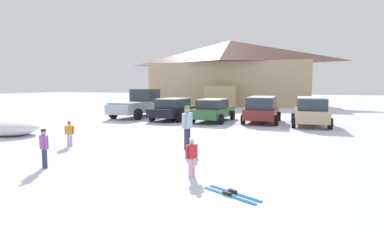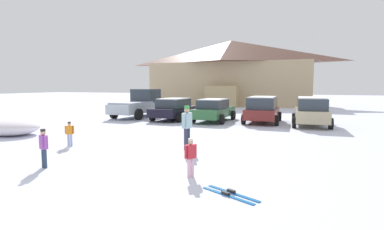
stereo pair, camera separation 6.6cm
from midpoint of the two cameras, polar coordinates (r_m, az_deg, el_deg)
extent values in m
plane|color=silver|center=(6.84, -22.51, -15.67)|extent=(160.00, 160.00, 0.00)
cube|color=tan|center=(38.80, 7.45, 5.85)|extent=(19.47, 8.17, 5.21)
pyramid|color=brown|center=(39.02, 7.52, 11.79)|extent=(20.09, 8.78, 2.88)
cube|color=tan|center=(34.21, 5.77, 3.55)|extent=(3.65, 1.90, 2.40)
cube|color=black|center=(21.52, -3.16, 0.76)|extent=(2.01, 4.77, 0.57)
cube|color=#2D3842|center=(21.26, -3.44, 2.26)|extent=(1.73, 2.49, 0.58)
cube|color=white|center=(21.24, -3.45, 3.13)|extent=(1.61, 2.37, 0.06)
cylinder|color=black|center=(23.29, -3.87, 0.42)|extent=(0.24, 0.65, 0.64)
cylinder|color=black|center=(22.47, 0.79, 0.24)|extent=(0.24, 0.65, 0.64)
cylinder|color=black|center=(20.72, -7.44, -0.27)|extent=(0.24, 0.65, 0.64)
cylinder|color=black|center=(19.79, -2.32, -0.50)|extent=(0.24, 0.65, 0.64)
cube|color=#2F6638|center=(20.44, 4.32, 0.53)|extent=(1.93, 4.58, 0.60)
cube|color=#2D3842|center=(20.18, 4.13, 2.11)|extent=(1.65, 2.40, 0.56)
cube|color=white|center=(20.16, 4.14, 2.98)|extent=(1.54, 2.28, 0.06)
cylinder|color=black|center=(22.10, 3.08, 0.14)|extent=(0.24, 0.65, 0.64)
cylinder|color=black|center=(21.53, 7.94, -0.05)|extent=(0.24, 0.65, 0.64)
cylinder|color=black|center=(19.49, 0.31, -0.59)|extent=(0.24, 0.65, 0.64)
cylinder|color=black|center=(18.85, 5.77, -0.83)|extent=(0.24, 0.65, 0.64)
cube|color=maroon|center=(20.23, 13.37, 0.39)|extent=(1.96, 4.19, 0.63)
cube|color=#2D3842|center=(20.10, 13.38, 2.26)|extent=(1.71, 3.18, 0.71)
cube|color=white|center=(20.09, 13.41, 3.36)|extent=(1.60, 3.02, 0.06)
cylinder|color=black|center=(21.67, 11.08, -0.07)|extent=(0.23, 0.64, 0.64)
cylinder|color=black|center=(21.45, 16.43, -0.25)|extent=(0.23, 0.64, 0.64)
cylinder|color=black|center=(19.14, 9.89, -0.79)|extent=(0.23, 0.64, 0.64)
cylinder|color=black|center=(18.90, 15.94, -1.01)|extent=(0.23, 0.64, 0.64)
cube|color=tan|center=(19.50, 21.81, 0.04)|extent=(2.00, 4.18, 0.70)
cube|color=#2D3842|center=(19.37, 21.90, 2.01)|extent=(1.73, 3.19, 0.66)
cube|color=white|center=(19.35, 21.94, 3.08)|extent=(1.62, 3.03, 0.06)
cylinder|color=black|center=(20.76, 18.88, -0.51)|extent=(0.25, 0.65, 0.64)
cylinder|color=black|center=(20.88, 24.20, -0.67)|extent=(0.25, 0.65, 0.64)
cylinder|color=black|center=(18.23, 18.98, -1.33)|extent=(0.25, 0.65, 0.64)
cylinder|color=black|center=(18.37, 25.03, -1.51)|extent=(0.25, 0.65, 0.64)
cube|color=#AFBBC3|center=(23.43, -10.07, 1.43)|extent=(2.17, 5.48, 0.70)
cube|color=#2D3842|center=(24.30, -8.71, 3.66)|extent=(1.87, 1.80, 1.05)
cube|color=#A8B3CB|center=(22.62, -11.40, 2.30)|extent=(2.08, 3.05, 0.12)
cylinder|color=black|center=(25.40, -10.08, 0.96)|extent=(0.29, 0.81, 0.80)
cylinder|color=black|center=(24.29, -5.84, 0.81)|extent=(0.29, 0.81, 0.80)
cylinder|color=black|center=(22.76, -14.56, 0.33)|extent=(0.29, 0.81, 0.80)
cylinder|color=black|center=(21.52, -10.03, 0.13)|extent=(0.29, 0.81, 0.80)
cylinder|color=#32344A|center=(11.42, -1.02, -4.58)|extent=(0.15, 0.15, 0.82)
cylinder|color=#32344A|center=(11.58, -0.58, -4.44)|extent=(0.15, 0.15, 0.82)
cube|color=#A1C6D1|center=(11.39, -0.80, -1.05)|extent=(0.29, 0.43, 0.58)
cylinder|color=#A1C6D1|center=(11.17, -1.43, -1.11)|extent=(0.11, 0.11, 0.55)
cylinder|color=#A1C6D1|center=(11.62, -0.19, -0.84)|extent=(0.11, 0.11, 0.55)
sphere|color=tan|center=(11.36, -0.80, 0.93)|extent=(0.21, 0.21, 0.21)
cylinder|color=green|center=(11.35, -0.80, 1.50)|extent=(0.20, 0.20, 0.10)
cylinder|color=#293851|center=(10.03, -26.26, -7.33)|extent=(0.10, 0.10, 0.57)
cylinder|color=#293851|center=(9.91, -26.04, -7.47)|extent=(0.10, 0.10, 0.57)
cube|color=purple|center=(9.88, -26.27, -4.64)|extent=(0.32, 0.27, 0.40)
cylinder|color=purple|center=(10.04, -26.59, -4.43)|extent=(0.08, 0.08, 0.38)
cylinder|color=purple|center=(9.71, -25.95, -4.73)|extent=(0.08, 0.08, 0.38)
sphere|color=tan|center=(9.84, -26.34, -3.06)|extent=(0.15, 0.15, 0.15)
cylinder|color=black|center=(9.83, -26.36, -2.60)|extent=(0.14, 0.14, 0.07)
cylinder|color=#DDAAC0|center=(8.05, -0.35, -10.07)|extent=(0.09, 0.09, 0.51)
cylinder|color=#DDAAC0|center=(8.12, 0.30, -9.94)|extent=(0.09, 0.09, 0.51)
cube|color=red|center=(7.98, -0.03, -6.96)|extent=(0.26, 0.29, 0.36)
cylinder|color=red|center=(7.88, -0.96, -7.04)|extent=(0.07, 0.07, 0.35)
cylinder|color=red|center=(8.07, 0.89, -6.74)|extent=(0.07, 0.07, 0.35)
sphere|color=tan|center=(7.93, -0.03, -5.21)|extent=(0.13, 0.13, 0.13)
cylinder|color=beige|center=(7.92, -0.03, -4.71)|extent=(0.13, 0.13, 0.06)
cylinder|color=#9AA8D4|center=(13.03, -21.87, -4.46)|extent=(0.09, 0.09, 0.49)
cylinder|color=#9AA8D4|center=(13.06, -22.33, -4.46)|extent=(0.09, 0.09, 0.49)
cube|color=orange|center=(12.98, -22.17, -2.66)|extent=(0.28, 0.24, 0.34)
cylinder|color=orange|center=(12.94, -21.52, -2.62)|extent=(0.07, 0.07, 0.33)
cylinder|color=orange|center=(13.02, -22.81, -2.62)|extent=(0.07, 0.07, 0.33)
sphere|color=tan|center=(12.95, -22.21, -1.63)|extent=(0.12, 0.12, 0.12)
cylinder|color=black|center=(12.94, -22.22, -1.34)|extent=(0.12, 0.12, 0.06)
cube|color=#1762AD|center=(7.06, 8.07, -14.54)|extent=(1.34, 0.70, 0.02)
cube|color=black|center=(7.07, 7.75, -14.15)|extent=(0.22, 0.16, 0.06)
cube|color=#1762AD|center=(6.91, 7.00, -14.97)|extent=(1.34, 0.70, 0.02)
cube|color=black|center=(6.93, 6.68, -14.57)|extent=(0.22, 0.16, 0.06)
ellipsoid|color=white|center=(17.20, -31.01, -1.98)|extent=(2.81, 2.25, 0.79)
camera|label=1|loc=(0.03, -89.86, 0.01)|focal=28.00mm
camera|label=2|loc=(0.03, 90.14, -0.01)|focal=28.00mm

